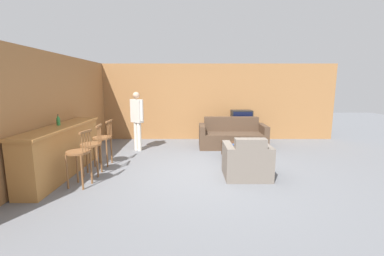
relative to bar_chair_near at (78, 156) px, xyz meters
name	(u,v)px	position (x,y,z in m)	size (l,w,h in m)	color
ground_plane	(201,172)	(2.32, 0.78, -0.59)	(24.00, 24.00, 0.00)	slate
wall_back	(197,102)	(2.32, 4.28, 0.71)	(9.40, 0.08, 2.60)	#9E6B3D
wall_left	(72,108)	(-0.97, 2.03, 0.71)	(0.08, 8.51, 2.60)	#9E6B3D
bar_counter	(61,150)	(-0.64, 0.65, -0.06)	(0.55, 2.79, 1.06)	#A87038
bar_chair_near	(78,156)	(0.00, 0.00, 0.00)	(0.49, 0.49, 1.08)	brown
bar_chair_mid	(91,148)	(0.00, 0.62, 0.00)	(0.46, 0.46, 1.08)	brown
bar_chair_far	(102,141)	(0.00, 1.30, 0.00)	(0.44, 0.44, 1.08)	brown
couch_far	(231,137)	(3.34, 3.08, -0.27)	(2.01, 0.89, 0.90)	#4C3828
armchair_near	(246,162)	(3.24, 0.48, -0.27)	(0.93, 0.84, 0.88)	#70665B
coffee_table	(234,147)	(3.21, 1.77, -0.27)	(0.60, 1.03, 0.37)	#472D1E
tv_unit	(240,133)	(3.78, 3.97, -0.34)	(1.20, 0.48, 0.52)	#513823
tv	(240,118)	(3.78, 3.97, 0.19)	(0.69, 0.45, 0.53)	black
bottle	(57,121)	(-0.71, 0.72, 0.57)	(0.07, 0.07, 0.23)	#2D7F3D
book_on_table	(234,144)	(3.21, 1.80, -0.21)	(0.22, 0.18, 0.02)	navy
person_by_window	(136,117)	(0.53, 2.68, 0.38)	(0.41, 0.35, 1.70)	silver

